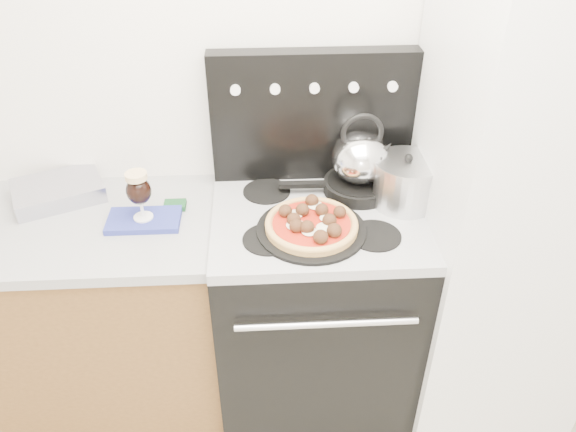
{
  "coord_description": "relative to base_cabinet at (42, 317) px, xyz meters",
  "views": [
    {
      "loc": [
        -0.12,
        -0.47,
        2.07
      ],
      "look_at": [
        -0.03,
        1.05,
        1.0
      ],
      "focal_mm": 35.0,
      "sensor_mm": 36.0,
      "label": 1
    }
  ],
  "objects": [
    {
      "name": "room_shell",
      "position": [
        1.02,
        -0.91,
        0.82
      ],
      "size": [
        3.52,
        3.01,
        2.52
      ],
      "color": "beige",
      "rests_on": "ground"
    },
    {
      "name": "base_cabinet",
      "position": [
        0.0,
        0.0,
        0.0
      ],
      "size": [
        1.45,
        0.6,
        0.86
      ],
      "primitive_type": "cube",
      "color": "brown",
      "rests_on": "ground"
    },
    {
      "name": "countertop",
      "position": [
        0.0,
        0.0,
        0.45
      ],
      "size": [
        1.48,
        0.63,
        0.04
      ],
      "primitive_type": "cube",
      "color": "#A3A3A5",
      "rests_on": "base_cabinet"
    },
    {
      "name": "stove_body",
      "position": [
        1.1,
        -0.02,
        0.01
      ],
      "size": [
        0.76,
        0.65,
        0.88
      ],
      "primitive_type": "cube",
      "color": "black",
      "rests_on": "ground"
    },
    {
      "name": "cooktop",
      "position": [
        1.1,
        -0.02,
        0.47
      ],
      "size": [
        0.76,
        0.65,
        0.04
      ],
      "primitive_type": "cube",
      "color": "#ADADB2",
      "rests_on": "stove_body"
    },
    {
      "name": "backguard",
      "position": [
        1.1,
        0.25,
        0.74
      ],
      "size": [
        0.76,
        0.08,
        0.5
      ],
      "primitive_type": "cube",
      "color": "black",
      "rests_on": "cooktop"
    },
    {
      "name": "fridge",
      "position": [
        1.8,
        -0.05,
        0.52
      ],
      "size": [
        0.64,
        0.68,
        1.9
      ],
      "primitive_type": "cube",
      "color": "silver",
      "rests_on": "ground"
    },
    {
      "name": "foil_sheet",
      "position": [
        0.14,
        0.16,
        0.5
      ],
      "size": [
        0.38,
        0.34,
        0.06
      ],
      "primitive_type": "cube",
      "rotation": [
        0.0,
        0.0,
        0.41
      ],
      "color": "silver",
      "rests_on": "countertop"
    },
    {
      "name": "oven_mitt",
      "position": [
        0.48,
        -0.02,
        0.48
      ],
      "size": [
        0.26,
        0.15,
        0.02
      ],
      "primitive_type": "cube",
      "rotation": [
        0.0,
        0.0,
        -0.0
      ],
      "color": "navy",
      "rests_on": "countertop"
    },
    {
      "name": "beer_glass",
      "position": [
        0.48,
        -0.02,
        0.59
      ],
      "size": [
        0.1,
        0.1,
        0.19
      ],
      "primitive_type": null,
      "rotation": [
        0.0,
        0.0,
        -0.22
      ],
      "color": "black",
      "rests_on": "oven_mitt"
    },
    {
      "name": "pizza_pan",
      "position": [
        1.07,
        -0.13,
        0.5
      ],
      "size": [
        0.41,
        0.41,
        0.01
      ],
      "primitive_type": "cylinder",
      "rotation": [
        0.0,
        0.0,
        0.1
      ],
      "color": "black",
      "rests_on": "cooktop"
    },
    {
      "name": "pizza",
      "position": [
        1.07,
        -0.13,
        0.52
      ],
      "size": [
        0.4,
        0.4,
        0.05
      ],
      "primitive_type": null,
      "rotation": [
        0.0,
        0.0,
        0.32
      ],
      "color": "tan",
      "rests_on": "pizza_pan"
    },
    {
      "name": "skillet",
      "position": [
        1.27,
        0.11,
        0.51
      ],
      "size": [
        0.26,
        0.26,
        0.05
      ],
      "primitive_type": "cylinder",
      "rotation": [
        0.0,
        0.0,
        -0.02
      ],
      "color": "black",
      "rests_on": "cooktop"
    },
    {
      "name": "tea_kettle",
      "position": [
        1.27,
        0.11,
        0.65
      ],
      "size": [
        0.22,
        0.22,
        0.23
      ],
      "primitive_type": null,
      "rotation": [
        0.0,
        0.0,
        -0.03
      ],
      "color": "white",
      "rests_on": "skillet"
    },
    {
      "name": "stock_pot",
      "position": [
        1.43,
        0.02,
        0.57
      ],
      "size": [
        0.27,
        0.27,
        0.17
      ],
      "primitive_type": "cylinder",
      "rotation": [
        0.0,
        0.0,
        0.2
      ],
      "color": "silver",
      "rests_on": "cooktop"
    }
  ]
}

